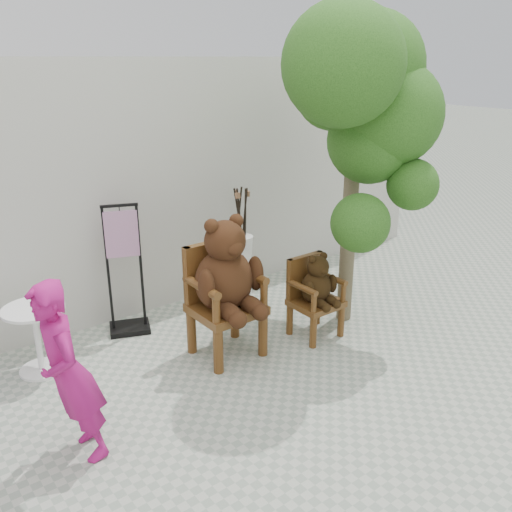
# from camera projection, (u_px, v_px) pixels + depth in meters

# --- Properties ---
(ground_plane) EXTENTS (60.00, 60.00, 0.00)m
(ground_plane) POSITION_uv_depth(u_px,v_px,m) (312.00, 396.00, 5.09)
(ground_plane) COLOR #9FA392
(ground_plane) RESTS_ON ground
(back_wall) EXTENTS (9.00, 1.00, 3.00)m
(back_wall) POSITION_uv_depth(u_px,v_px,m) (149.00, 182.00, 6.88)
(back_wall) COLOR beige
(back_wall) RESTS_ON ground
(chair_big) EXTENTS (0.75, 0.80, 1.53)m
(chair_big) POSITION_uv_depth(u_px,v_px,m) (225.00, 279.00, 5.54)
(chair_big) COLOR #45280E
(chair_big) RESTS_ON ground
(chair_small) EXTENTS (0.52, 0.53, 0.99)m
(chair_small) POSITION_uv_depth(u_px,v_px,m) (315.00, 288.00, 6.03)
(chair_small) COLOR #45280E
(chair_small) RESTS_ON ground
(person) EXTENTS (0.38, 0.56, 1.52)m
(person) POSITION_uv_depth(u_px,v_px,m) (69.00, 373.00, 4.07)
(person) COLOR #A21366
(person) RESTS_ON ground
(cafe_table) EXTENTS (0.60, 0.60, 0.70)m
(cafe_table) POSITION_uv_depth(u_px,v_px,m) (37.00, 332.00, 5.35)
(cafe_table) COLOR white
(cafe_table) RESTS_ON ground
(display_stand) EXTENTS (0.55, 0.49, 1.51)m
(display_stand) POSITION_uv_depth(u_px,v_px,m) (126.00, 284.00, 6.11)
(display_stand) COLOR black
(display_stand) RESTS_ON ground
(stool_bucket) EXTENTS (0.32, 0.32, 1.45)m
(stool_bucket) POSITION_uv_depth(u_px,v_px,m) (242.00, 249.00, 7.06)
(stool_bucket) COLOR white
(stool_bucket) RESTS_ON ground
(tree) EXTENTS (1.93, 1.93, 3.51)m
(tree) POSITION_uv_depth(u_px,v_px,m) (359.00, 95.00, 5.62)
(tree) COLOR #4C422D
(tree) RESTS_ON ground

